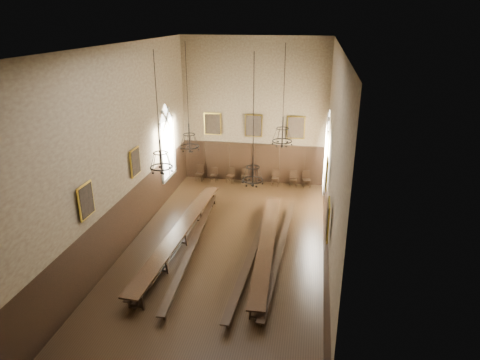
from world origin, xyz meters
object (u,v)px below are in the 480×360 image
(chair_7, at_px, (306,182))
(chandelier_back_left, at_px, (189,140))
(bench_left_outer, at_px, (168,243))
(chandelier_back_right, at_px, (282,135))
(table_right, at_px, (266,248))
(chair_0, at_px, (200,176))
(chair_1, at_px, (214,177))
(chair_6, at_px, (293,182))
(bench_left_inner, at_px, (194,244))
(bench_right_outer, at_px, (280,251))
(chair_3, at_px, (244,179))
(bench_right_inner, at_px, (255,249))
(table_left, at_px, (181,237))
(chandelier_front_left, at_px, (161,160))
(chair_2, at_px, (231,178))
(chair_5, at_px, (275,181))
(chandelier_front_right, at_px, (253,171))

(chair_7, height_order, chandelier_back_left, chandelier_back_left)
(bench_left_outer, xyz_separation_m, chandelier_back_right, (4.90, 2.48, 4.69))
(table_right, xyz_separation_m, chair_7, (1.47, 8.62, -0.06))
(bench_left_outer, height_order, chair_0, chair_0)
(table_right, xyz_separation_m, chair_1, (-4.45, 8.57, -0.11))
(chair_6, relative_size, chandelier_back_right, 0.22)
(bench_left_inner, relative_size, bench_right_outer, 1.04)
(chair_3, distance_m, chandelier_back_left, 7.51)
(chair_1, distance_m, chair_7, 5.92)
(chair_1, bearing_deg, table_right, -58.45)
(chandelier_back_left, bearing_deg, bench_right_inner, -36.24)
(table_left, xyz_separation_m, chair_0, (-1.35, 8.28, -0.11))
(chair_1, xyz_separation_m, chandelier_front_left, (0.64, -10.74, 4.76))
(chandelier_back_left, relative_size, chandelier_back_right, 1.13)
(table_left, xyz_separation_m, chair_2, (0.70, 8.32, -0.12))
(bench_left_outer, relative_size, chandelier_front_left, 2.10)
(chandelier_front_left, bearing_deg, bench_right_outer, 26.32)
(chair_3, xyz_separation_m, chair_6, (3.12, -0.10, 0.03))
(chair_3, xyz_separation_m, chandelier_back_left, (-1.70, -6.02, 4.15))
(chair_2, height_order, chandelier_back_right, chandelier_back_right)
(chair_5, bearing_deg, chandelier_back_right, -81.72)
(bench_right_outer, xyz_separation_m, chandelier_front_right, (-0.90, -2.44, 4.61))
(chair_7, relative_size, chandelier_front_left, 0.24)
(chandelier_back_right, bearing_deg, chair_3, 114.05)
(table_left, bearing_deg, chair_1, 92.77)
(chandelier_front_left, bearing_deg, chandelier_back_left, 94.25)
(bench_right_outer, bearing_deg, chair_2, 114.80)
(chair_7, bearing_deg, chair_0, 164.87)
(chair_0, relative_size, chair_5, 1.02)
(chair_0, height_order, chair_3, chair_0)
(bench_left_outer, relative_size, chair_0, 9.03)
(chair_0, bearing_deg, chair_7, 4.70)
(chandelier_back_right, bearing_deg, chair_2, 120.77)
(table_left, bearing_deg, chandelier_back_left, 92.88)
(bench_left_outer, relative_size, bench_right_inner, 0.86)
(bench_left_outer, bearing_deg, chandelier_front_right, -28.62)
(chair_3, bearing_deg, chair_2, -176.00)
(table_right, relative_size, chair_0, 9.44)
(chandelier_front_left, bearing_deg, chandelier_front_right, -4.06)
(bench_left_inner, xyz_separation_m, chair_7, (4.80, 8.72, 0.01))
(table_left, bearing_deg, chair_5, 66.81)
(chandelier_front_left, bearing_deg, table_right, 29.70)
(table_right, bearing_deg, chair_0, 122.29)
(table_left, xyz_separation_m, chair_6, (4.70, 8.32, -0.12))
(bench_left_outer, xyz_separation_m, chandelier_front_right, (4.27, -2.33, 4.63))
(table_right, relative_size, chair_6, 9.79)
(bench_right_outer, distance_m, chandelier_back_right, 5.24)
(bench_right_inner, bearing_deg, chair_3, 102.64)
(chair_2, distance_m, chandelier_back_right, 8.60)
(bench_left_inner, bearing_deg, chandelier_back_right, 34.13)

